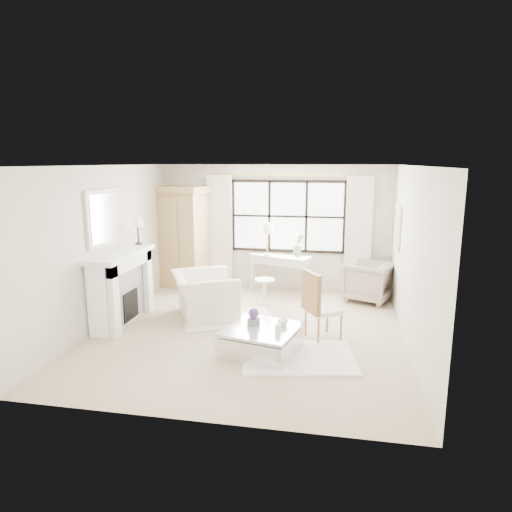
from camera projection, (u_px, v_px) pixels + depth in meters
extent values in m
plane|color=#BEAB8D|center=(249.00, 331.00, 7.58)|extent=(5.50, 5.50, 0.00)
plane|color=white|center=(249.00, 165.00, 7.03)|extent=(5.50, 5.50, 0.00)
plane|color=beige|center=(274.00, 227.00, 9.95)|extent=(5.00, 0.00, 5.00)
plane|color=white|center=(195.00, 302.00, 4.66)|extent=(5.00, 0.00, 5.00)
plane|color=beige|center=(105.00, 246.00, 7.76)|extent=(0.00, 5.50, 5.50)
plane|color=beige|center=(412.00, 257.00, 6.85)|extent=(0.00, 5.50, 5.50)
cube|color=white|center=(288.00, 216.00, 9.83)|extent=(2.40, 0.02, 1.50)
cylinder|color=gold|center=(288.00, 176.00, 9.59)|extent=(3.30, 0.04, 0.04)
cube|color=silver|center=(220.00, 232.00, 10.10)|extent=(0.55, 0.10, 2.47)
cube|color=white|center=(358.00, 236.00, 9.55)|extent=(0.55, 0.10, 2.47)
cube|color=white|center=(119.00, 290.00, 7.88)|extent=(0.34, 1.50, 1.18)
cube|color=#B1B2B8|center=(129.00, 293.00, 7.86)|extent=(0.03, 1.22, 0.97)
cube|color=black|center=(130.00, 305.00, 7.90)|extent=(0.06, 0.52, 0.50)
cube|color=white|center=(119.00, 254.00, 7.74)|extent=(0.58, 1.66, 0.08)
cube|color=silver|center=(105.00, 217.00, 7.65)|extent=(0.05, 1.15, 0.95)
cube|color=silver|center=(107.00, 217.00, 7.65)|extent=(0.02, 1.00, 0.80)
cube|color=white|center=(397.00, 228.00, 8.45)|extent=(0.04, 0.62, 0.82)
cube|color=#BBA791|center=(396.00, 228.00, 8.46)|extent=(0.01, 0.52, 0.72)
cylinder|color=black|center=(139.00, 244.00, 8.41)|extent=(0.12, 0.12, 0.03)
cylinder|color=black|center=(138.00, 235.00, 8.38)|extent=(0.03, 0.03, 0.30)
cone|color=beige|center=(137.00, 222.00, 8.33)|extent=(0.22, 0.22, 0.18)
cube|color=tan|center=(183.00, 240.00, 10.07)|extent=(1.13, 0.86, 2.10)
cube|color=tan|center=(182.00, 189.00, 9.84)|extent=(1.27, 0.99, 0.14)
cube|color=silver|center=(280.00, 261.00, 9.73)|extent=(1.30, 0.83, 0.14)
cube|color=silver|center=(280.00, 257.00, 9.72)|extent=(1.37, 0.89, 0.06)
cylinder|color=#A8873A|center=(267.00, 254.00, 9.74)|extent=(0.14, 0.14, 0.03)
cylinder|color=#A8873A|center=(267.00, 243.00, 9.69)|extent=(0.02, 0.02, 0.46)
cone|color=beige|center=(268.00, 228.00, 9.62)|extent=(0.28, 0.28, 0.22)
imported|color=#637C53|center=(298.00, 245.00, 9.61)|extent=(0.31, 0.28, 0.47)
cylinder|color=silver|center=(265.00, 303.00, 9.02)|extent=(0.26, 0.26, 0.03)
cylinder|color=silver|center=(265.00, 292.00, 8.97)|extent=(0.06, 0.06, 0.44)
cylinder|color=white|center=(265.00, 280.00, 8.92)|extent=(0.40, 0.40, 0.03)
cube|color=white|center=(229.00, 318.00, 8.13)|extent=(1.85, 1.59, 0.03)
cube|color=white|center=(299.00, 357.00, 6.53)|extent=(1.76, 1.45, 0.03)
imported|color=white|center=(205.00, 295.00, 8.22)|extent=(1.50, 1.57, 0.79)
imported|color=#A29489|center=(368.00, 281.00, 9.16)|extent=(1.13, 1.12, 0.79)
cube|color=white|center=(323.00, 310.00, 7.19)|extent=(0.64, 0.65, 0.07)
cube|color=#9F7342|center=(311.00, 292.00, 7.04)|extent=(0.30, 0.43, 0.60)
cube|color=silver|center=(262.00, 342.00, 6.70)|extent=(1.20, 1.20, 0.32)
cube|color=#B8BCC4|center=(262.00, 329.00, 6.66)|extent=(1.20, 1.20, 0.04)
cube|color=slate|center=(254.00, 322.00, 6.75)|extent=(0.17, 0.17, 0.11)
sphere|color=#592F77|center=(254.00, 313.00, 6.72)|extent=(0.15, 0.15, 0.15)
cylinder|color=white|center=(278.00, 328.00, 6.46)|extent=(0.09, 0.09, 0.12)
imported|color=white|center=(283.00, 320.00, 6.73)|extent=(0.16, 0.16, 0.16)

